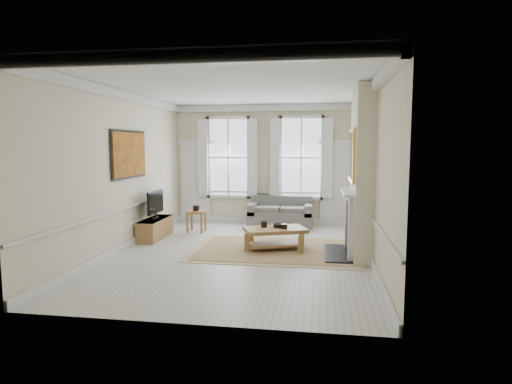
% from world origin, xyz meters
% --- Properties ---
extents(floor, '(7.20, 7.20, 0.00)m').
position_xyz_m(floor, '(0.00, 0.00, 0.00)').
color(floor, '#B7B5AD').
rests_on(floor, ground).
extents(ceiling, '(7.20, 7.20, 0.00)m').
position_xyz_m(ceiling, '(0.00, 0.00, 3.40)').
color(ceiling, white).
rests_on(ceiling, back_wall).
extents(back_wall, '(5.20, 0.00, 5.20)m').
position_xyz_m(back_wall, '(0.00, 3.60, 1.70)').
color(back_wall, beige).
rests_on(back_wall, floor).
extents(left_wall, '(0.00, 7.20, 7.20)m').
position_xyz_m(left_wall, '(-2.60, 0.00, 1.70)').
color(left_wall, beige).
rests_on(left_wall, floor).
extents(right_wall, '(0.00, 7.20, 7.20)m').
position_xyz_m(right_wall, '(2.60, 0.00, 1.70)').
color(right_wall, beige).
rests_on(right_wall, floor).
extents(window_left, '(1.26, 0.20, 2.20)m').
position_xyz_m(window_left, '(-1.05, 3.55, 1.90)').
color(window_left, '#B2BCC6').
rests_on(window_left, back_wall).
extents(window_right, '(1.26, 0.20, 2.20)m').
position_xyz_m(window_right, '(1.05, 3.55, 1.90)').
color(window_right, '#B2BCC6').
rests_on(window_right, back_wall).
extents(door_left, '(0.90, 0.08, 2.30)m').
position_xyz_m(door_left, '(-2.05, 3.56, 1.15)').
color(door_left, silver).
rests_on(door_left, floor).
extents(door_right, '(0.90, 0.08, 2.30)m').
position_xyz_m(door_right, '(2.05, 3.56, 1.15)').
color(door_right, silver).
rests_on(door_right, floor).
extents(painting, '(0.05, 1.66, 1.06)m').
position_xyz_m(painting, '(-2.56, 0.30, 2.05)').
color(painting, '#B37D1E').
rests_on(painting, left_wall).
extents(chimney_breast, '(0.35, 1.70, 3.38)m').
position_xyz_m(chimney_breast, '(2.43, 0.20, 1.70)').
color(chimney_breast, beige).
rests_on(chimney_breast, floor).
extents(hearth, '(0.55, 1.50, 0.05)m').
position_xyz_m(hearth, '(2.00, 0.20, 0.03)').
color(hearth, black).
rests_on(hearth, floor).
extents(fireplace, '(0.21, 1.45, 1.33)m').
position_xyz_m(fireplace, '(2.20, 0.20, 0.73)').
color(fireplace, silver).
rests_on(fireplace, floor).
extents(mirror, '(0.06, 1.26, 1.06)m').
position_xyz_m(mirror, '(2.21, 0.20, 2.05)').
color(mirror, gold).
rests_on(mirror, chimney_breast).
extents(sofa, '(1.74, 0.85, 0.84)m').
position_xyz_m(sofa, '(0.52, 3.11, 0.35)').
color(sofa, '#575755').
rests_on(sofa, floor).
extents(side_table, '(0.52, 0.52, 0.55)m').
position_xyz_m(side_table, '(-1.59, 2.06, 0.44)').
color(side_table, brown).
rests_on(side_table, floor).
extents(rug, '(3.50, 2.60, 0.02)m').
position_xyz_m(rug, '(0.66, 0.41, 0.01)').
color(rug, olive).
rests_on(rug, floor).
extents(coffee_table, '(1.47, 1.17, 0.48)m').
position_xyz_m(coffee_table, '(0.66, 0.41, 0.40)').
color(coffee_table, brown).
rests_on(coffee_table, rug).
extents(ceramic_pot_a, '(0.13, 0.13, 0.13)m').
position_xyz_m(ceramic_pot_a, '(0.41, 0.46, 0.55)').
color(ceramic_pot_a, black).
rests_on(ceramic_pot_a, coffee_table).
extents(ceramic_pot_b, '(0.14, 0.14, 0.10)m').
position_xyz_m(ceramic_pot_b, '(0.86, 0.36, 0.53)').
color(ceramic_pot_b, black).
rests_on(ceramic_pot_b, coffee_table).
extents(bowl, '(0.31, 0.31, 0.07)m').
position_xyz_m(bowl, '(0.71, 0.51, 0.52)').
color(bowl, black).
rests_on(bowl, coffee_table).
extents(tv_stand, '(0.43, 1.35, 0.48)m').
position_xyz_m(tv_stand, '(-2.34, 1.12, 0.24)').
color(tv_stand, brown).
rests_on(tv_stand, floor).
extents(tv, '(0.08, 0.90, 0.68)m').
position_xyz_m(tv, '(-2.32, 1.12, 0.88)').
color(tv, black).
rests_on(tv, tv_stand).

